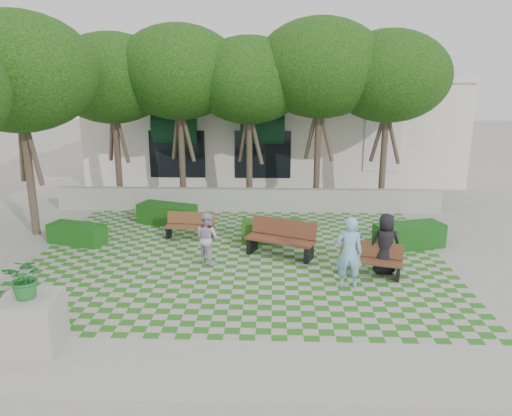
{
  "coord_description": "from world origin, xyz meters",
  "views": [
    {
      "loc": [
        1.02,
        -12.79,
        5.31
      ],
      "look_at": [
        0.5,
        1.5,
        1.4
      ],
      "focal_mm": 35.0,
      "sensor_mm": 36.0,
      "label": 1
    }
  ],
  "objects_px": {
    "bench_east": "(370,260)",
    "person_white": "(207,238)",
    "hedge_west": "(77,234)",
    "person_blue": "(349,252)",
    "person_dark": "(385,244)",
    "hedge_midleft": "(167,214)",
    "bench_west": "(190,226)",
    "bench_mid": "(281,239)",
    "hedge_east": "(409,236)",
    "hedge_midright": "(272,231)",
    "planter_front": "(30,311)"
  },
  "relations": [
    {
      "from": "bench_west",
      "to": "hedge_west",
      "type": "height_order",
      "value": "bench_west"
    },
    {
      "from": "bench_east",
      "to": "person_dark",
      "type": "relative_size",
      "value": 1.06
    },
    {
      "from": "hedge_east",
      "to": "person_white",
      "type": "relative_size",
      "value": 1.42
    },
    {
      "from": "bench_east",
      "to": "hedge_west",
      "type": "xyz_separation_m",
      "value": [
        -8.89,
        2.25,
        -0.11
      ]
    },
    {
      "from": "bench_mid",
      "to": "hedge_west",
      "type": "xyz_separation_m",
      "value": [
        -6.5,
        0.88,
        -0.2
      ]
    },
    {
      "from": "hedge_east",
      "to": "hedge_midright",
      "type": "height_order",
      "value": "hedge_east"
    },
    {
      "from": "bench_east",
      "to": "bench_west",
      "type": "bearing_deg",
      "value": 168.23
    },
    {
      "from": "hedge_east",
      "to": "hedge_midleft",
      "type": "bearing_deg",
      "value": 164.84
    },
    {
      "from": "person_blue",
      "to": "person_dark",
      "type": "relative_size",
      "value": 1.11
    },
    {
      "from": "person_blue",
      "to": "person_dark",
      "type": "bearing_deg",
      "value": -135.24
    },
    {
      "from": "hedge_midright",
      "to": "person_dark",
      "type": "bearing_deg",
      "value": -39.25
    },
    {
      "from": "bench_west",
      "to": "planter_front",
      "type": "bearing_deg",
      "value": -101.12
    },
    {
      "from": "bench_west",
      "to": "hedge_midleft",
      "type": "height_order",
      "value": "bench_west"
    },
    {
      "from": "bench_east",
      "to": "planter_front",
      "type": "xyz_separation_m",
      "value": [
        -7.37,
        -3.95,
        0.35
      ]
    },
    {
      "from": "hedge_midleft",
      "to": "bench_mid",
      "type": "bearing_deg",
      "value": -37.29
    },
    {
      "from": "hedge_midright",
      "to": "planter_front",
      "type": "height_order",
      "value": "planter_front"
    },
    {
      "from": "person_white",
      "to": "hedge_midleft",
      "type": "bearing_deg",
      "value": -21.61
    },
    {
      "from": "bench_east",
      "to": "person_white",
      "type": "height_order",
      "value": "person_white"
    },
    {
      "from": "hedge_midright",
      "to": "hedge_midleft",
      "type": "xyz_separation_m",
      "value": [
        -3.8,
        1.82,
        0.02
      ]
    },
    {
      "from": "hedge_midleft",
      "to": "hedge_west",
      "type": "height_order",
      "value": "hedge_midleft"
    },
    {
      "from": "person_dark",
      "to": "person_white",
      "type": "relative_size",
      "value": 1.12
    },
    {
      "from": "hedge_east",
      "to": "bench_west",
      "type": "bearing_deg",
      "value": 174.73
    },
    {
      "from": "bench_east",
      "to": "hedge_west",
      "type": "height_order",
      "value": "bench_east"
    },
    {
      "from": "hedge_east",
      "to": "person_white",
      "type": "xyz_separation_m",
      "value": [
        -6.12,
        -1.56,
        0.38
      ]
    },
    {
      "from": "hedge_midleft",
      "to": "hedge_east",
      "type": "bearing_deg",
      "value": -15.16
    },
    {
      "from": "person_blue",
      "to": "hedge_midleft",
      "type": "bearing_deg",
      "value": -38.12
    },
    {
      "from": "hedge_midright",
      "to": "hedge_west",
      "type": "height_order",
      "value": "hedge_midright"
    },
    {
      "from": "bench_east",
      "to": "hedge_midright",
      "type": "distance_m",
      "value": 3.75
    },
    {
      "from": "bench_west",
      "to": "person_white",
      "type": "xyz_separation_m",
      "value": [
        0.87,
        -2.21,
        0.34
      ]
    },
    {
      "from": "bench_west",
      "to": "hedge_west",
      "type": "distance_m",
      "value": 3.59
    },
    {
      "from": "bench_west",
      "to": "bench_east",
      "type": "bearing_deg",
      "value": -23.46
    },
    {
      "from": "person_dark",
      "to": "hedge_midright",
      "type": "bearing_deg",
      "value": -37.45
    },
    {
      "from": "bench_mid",
      "to": "bench_west",
      "type": "bearing_deg",
      "value": 175.98
    },
    {
      "from": "hedge_midleft",
      "to": "person_dark",
      "type": "height_order",
      "value": "person_dark"
    },
    {
      "from": "hedge_west",
      "to": "person_blue",
      "type": "bearing_deg",
      "value": -20.46
    },
    {
      "from": "hedge_midright",
      "to": "person_blue",
      "type": "distance_m",
      "value": 4.01
    },
    {
      "from": "hedge_east",
      "to": "planter_front",
      "type": "distance_m",
      "value": 10.95
    },
    {
      "from": "hedge_east",
      "to": "planter_front",
      "type": "bearing_deg",
      "value": -145.28
    },
    {
      "from": "bench_mid",
      "to": "hedge_west",
      "type": "height_order",
      "value": "bench_mid"
    },
    {
      "from": "hedge_midright",
      "to": "planter_front",
      "type": "relative_size",
      "value": 1.02
    },
    {
      "from": "bench_east",
      "to": "person_blue",
      "type": "relative_size",
      "value": 0.95
    },
    {
      "from": "person_blue",
      "to": "person_white",
      "type": "relative_size",
      "value": 1.24
    },
    {
      "from": "bench_west",
      "to": "person_dark",
      "type": "height_order",
      "value": "person_dark"
    },
    {
      "from": "bench_east",
      "to": "bench_mid",
      "type": "xyz_separation_m",
      "value": [
        -2.39,
        1.37,
        0.09
      ]
    },
    {
      "from": "hedge_east",
      "to": "hedge_west",
      "type": "bearing_deg",
      "value": -179.82
    },
    {
      "from": "hedge_east",
      "to": "planter_front",
      "type": "xyz_separation_m",
      "value": [
        -8.99,
        -6.23,
        0.41
      ]
    },
    {
      "from": "bench_mid",
      "to": "person_white",
      "type": "height_order",
      "value": "person_white"
    },
    {
      "from": "hedge_west",
      "to": "hedge_east",
      "type": "bearing_deg",
      "value": 0.18
    },
    {
      "from": "hedge_east",
      "to": "person_blue",
      "type": "height_order",
      "value": "person_blue"
    },
    {
      "from": "bench_east",
      "to": "person_white",
      "type": "bearing_deg",
      "value": -172.22
    }
  ]
}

